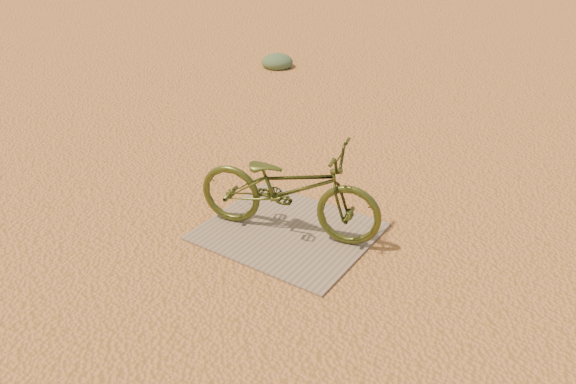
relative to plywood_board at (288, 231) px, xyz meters
The scene contains 4 objects.
ground 0.30m from the plywood_board, behind, with size 120.00×120.00×0.00m, color #BC7A43.
plywood_board is the anchor object (origin of this frame).
bicycle 0.46m from the plywood_board, 27.05° to the right, with size 0.59×1.69×0.89m, color #3D4818.
kale_a 5.43m from the plywood_board, 125.68° to the left, with size 0.56×0.56×0.31m, color #516C46.
Camera 1 is at (2.71, -3.58, 2.80)m, focal length 35.00 mm.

